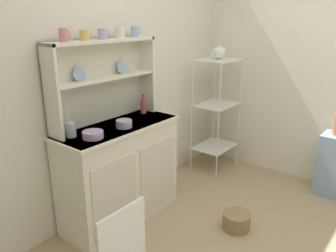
{
  "coord_description": "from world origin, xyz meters",
  "views": [
    {
      "loc": [
        -1.96,
        -0.59,
        1.72
      ],
      "look_at": [
        0.17,
        1.12,
        0.82
      ],
      "focal_mm": 35.77,
      "sensor_mm": 36.0,
      "label": 1
    }
  ],
  "objects_px": {
    "hutch_cabinet": "(120,172)",
    "floor_basket": "(236,221)",
    "bakers_rack": "(216,104)",
    "hutch_shelf_unit": "(102,75)",
    "bowl_mixing_large": "(93,135)",
    "porcelain_teapot": "(219,53)",
    "cup_rose_0": "(64,35)",
    "utensil_jar": "(70,129)",
    "jam_bottle": "(143,106)"
  },
  "relations": [
    {
      "from": "floor_basket",
      "to": "porcelain_teapot",
      "type": "xyz_separation_m",
      "value": [
        0.91,
        0.78,
        1.27
      ]
    },
    {
      "from": "floor_basket",
      "to": "porcelain_teapot",
      "type": "bearing_deg",
      "value": 40.5
    },
    {
      "from": "bakers_rack",
      "to": "utensil_jar",
      "type": "distance_m",
      "value": 1.81
    },
    {
      "from": "hutch_shelf_unit",
      "to": "cup_rose_0",
      "type": "xyz_separation_m",
      "value": [
        -0.35,
        -0.04,
        0.33
      ]
    },
    {
      "from": "cup_rose_0",
      "to": "porcelain_teapot",
      "type": "xyz_separation_m",
      "value": [
        1.74,
        -0.23,
        -0.25
      ]
    },
    {
      "from": "hutch_cabinet",
      "to": "cup_rose_0",
      "type": "bearing_deg",
      "value": 160.87
    },
    {
      "from": "hutch_cabinet",
      "to": "cup_rose_0",
      "type": "distance_m",
      "value": 1.21
    },
    {
      "from": "porcelain_teapot",
      "to": "floor_basket",
      "type": "bearing_deg",
      "value": -139.5
    },
    {
      "from": "cup_rose_0",
      "to": "hutch_shelf_unit",
      "type": "bearing_deg",
      "value": 6.73
    },
    {
      "from": "utensil_jar",
      "to": "porcelain_teapot",
      "type": "height_order",
      "value": "porcelain_teapot"
    },
    {
      "from": "hutch_cabinet",
      "to": "floor_basket",
      "type": "height_order",
      "value": "hutch_cabinet"
    },
    {
      "from": "cup_rose_0",
      "to": "utensil_jar",
      "type": "bearing_deg",
      "value": -138.46
    },
    {
      "from": "floor_basket",
      "to": "cup_rose_0",
      "type": "bearing_deg",
      "value": 129.44
    },
    {
      "from": "hutch_cabinet",
      "to": "porcelain_teapot",
      "type": "relative_size",
      "value": 4.89
    },
    {
      "from": "utensil_jar",
      "to": "cup_rose_0",
      "type": "bearing_deg",
      "value": 41.54
    },
    {
      "from": "jam_bottle",
      "to": "utensil_jar",
      "type": "height_order",
      "value": "utensil_jar"
    },
    {
      "from": "bakers_rack",
      "to": "jam_bottle",
      "type": "relative_size",
      "value": 7.21
    },
    {
      "from": "hutch_cabinet",
      "to": "floor_basket",
      "type": "relative_size",
      "value": 4.67
    },
    {
      "from": "porcelain_teapot",
      "to": "cup_rose_0",
      "type": "bearing_deg",
      "value": 172.48
    },
    {
      "from": "hutch_cabinet",
      "to": "bakers_rack",
      "type": "bearing_deg",
      "value": -4.43
    },
    {
      "from": "hutch_shelf_unit",
      "to": "bowl_mixing_large",
      "type": "relative_size",
      "value": 6.53
    },
    {
      "from": "jam_bottle",
      "to": "porcelain_teapot",
      "type": "xyz_separation_m",
      "value": [
        0.99,
        -0.19,
        0.41
      ]
    },
    {
      "from": "porcelain_teapot",
      "to": "hutch_shelf_unit",
      "type": "bearing_deg",
      "value": 168.94
    },
    {
      "from": "hutch_cabinet",
      "to": "cup_rose_0",
      "type": "xyz_separation_m",
      "value": [
        -0.35,
        0.12,
        1.15
      ]
    },
    {
      "from": "hutch_shelf_unit",
      "to": "cup_rose_0",
      "type": "height_order",
      "value": "cup_rose_0"
    },
    {
      "from": "floor_basket",
      "to": "bowl_mixing_large",
      "type": "distance_m",
      "value": 1.4
    },
    {
      "from": "cup_rose_0",
      "to": "jam_bottle",
      "type": "bearing_deg",
      "value": -2.73
    },
    {
      "from": "bakers_rack",
      "to": "floor_basket",
      "type": "distance_m",
      "value": 1.4
    },
    {
      "from": "cup_rose_0",
      "to": "jam_bottle",
      "type": "xyz_separation_m",
      "value": [
        0.75,
        -0.04,
        -0.66
      ]
    },
    {
      "from": "hutch_cabinet",
      "to": "bakers_rack",
      "type": "distance_m",
      "value": 1.44
    },
    {
      "from": "hutch_shelf_unit",
      "to": "bowl_mixing_large",
      "type": "distance_m",
      "value": 0.54
    },
    {
      "from": "porcelain_teapot",
      "to": "hutch_cabinet",
      "type": "bearing_deg",
      "value": 175.57
    },
    {
      "from": "floor_basket",
      "to": "cup_rose_0",
      "type": "xyz_separation_m",
      "value": [
        -0.83,
        1.01,
        1.52
      ]
    },
    {
      "from": "floor_basket",
      "to": "jam_bottle",
      "type": "relative_size",
      "value": 1.32
    },
    {
      "from": "floor_basket",
      "to": "bakers_rack",
      "type": "bearing_deg",
      "value": 40.46
    },
    {
      "from": "bakers_rack",
      "to": "jam_bottle",
      "type": "bearing_deg",
      "value": 168.89
    },
    {
      "from": "bakers_rack",
      "to": "jam_bottle",
      "type": "xyz_separation_m",
      "value": [
        -0.99,
        0.19,
        0.15
      ]
    },
    {
      "from": "cup_rose_0",
      "to": "utensil_jar",
      "type": "distance_m",
      "value": 0.68
    },
    {
      "from": "bowl_mixing_large",
      "to": "porcelain_teapot",
      "type": "distance_m",
      "value": 1.77
    },
    {
      "from": "cup_rose_0",
      "to": "utensil_jar",
      "type": "relative_size",
      "value": 0.38
    },
    {
      "from": "hutch_shelf_unit",
      "to": "floor_basket",
      "type": "xyz_separation_m",
      "value": [
        0.48,
        -1.05,
        -1.19
      ]
    },
    {
      "from": "bakers_rack",
      "to": "hutch_cabinet",
      "type": "bearing_deg",
      "value": 175.57
    },
    {
      "from": "hutch_shelf_unit",
      "to": "cup_rose_0",
      "type": "relative_size",
      "value": 10.82
    },
    {
      "from": "hutch_cabinet",
      "to": "porcelain_teapot",
      "type": "xyz_separation_m",
      "value": [
        1.39,
        -0.11,
        0.9
      ]
    },
    {
      "from": "bakers_rack",
      "to": "porcelain_teapot",
      "type": "height_order",
      "value": "porcelain_teapot"
    },
    {
      "from": "cup_rose_0",
      "to": "utensil_jar",
      "type": "xyz_separation_m",
      "value": [
        -0.05,
        -0.04,
        -0.67
      ]
    },
    {
      "from": "hutch_cabinet",
      "to": "floor_basket",
      "type": "xyz_separation_m",
      "value": [
        0.48,
        -0.89,
        -0.37
      ]
    },
    {
      "from": "hutch_shelf_unit",
      "to": "bowl_mixing_large",
      "type": "bearing_deg",
      "value": -143.25
    },
    {
      "from": "hutch_shelf_unit",
      "to": "porcelain_teapot",
      "type": "height_order",
      "value": "hutch_shelf_unit"
    },
    {
      "from": "bowl_mixing_large",
      "to": "utensil_jar",
      "type": "xyz_separation_m",
      "value": [
        -0.08,
        0.15,
        0.03
      ]
    }
  ]
}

